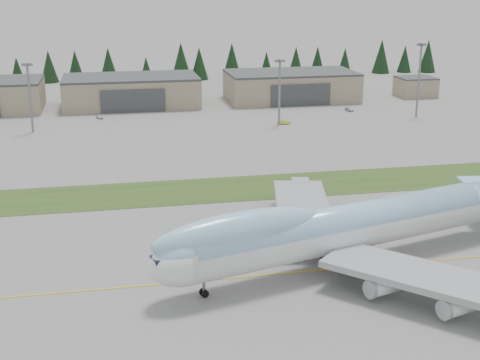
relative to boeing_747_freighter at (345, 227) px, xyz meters
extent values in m
plane|color=slate|center=(-12.76, -1.51, -6.61)|extent=(7000.00, 7000.00, 0.00)
cube|color=#2C4619|center=(-12.76, 43.49, -6.61)|extent=(400.00, 18.00, 0.08)
cube|color=gold|center=(-12.76, -1.51, -6.61)|extent=(400.00, 0.40, 0.02)
cylinder|color=white|center=(0.73, 0.21, -0.65)|extent=(57.22, 22.10, 6.68)
cylinder|color=#93CCF0|center=(-0.26, -0.07, 0.59)|extent=(53.12, 20.49, 6.17)
ellipsoid|color=white|center=(-26.97, -7.63, -0.65)|extent=(12.11, 9.34, 6.68)
ellipsoid|color=#93CCF0|center=(-26.97, -7.63, 0.59)|extent=(10.15, 7.89, 5.66)
ellipsoid|color=#93CCF0|center=(-18.07, -5.11, 2.54)|extent=(28.85, 13.18, 6.17)
cube|color=#0C1433|center=(-30.43, -8.61, 0.69)|extent=(2.85, 3.17, 1.33)
cube|color=#979B9F|center=(-1.91, 17.09, -2.50)|extent=(16.07, 32.21, 1.03)
cube|color=#979B9F|center=(7.32, -15.56, -2.50)|extent=(28.39, 29.02, 1.03)
cylinder|color=white|center=(-5.34, 11.84, -4.45)|extent=(5.84, 3.93, 2.57)
cylinder|color=white|center=(-3.10, 22.41, -4.45)|extent=(5.84, 3.93, 2.57)
cylinder|color=white|center=(1.65, -12.89, -4.45)|extent=(5.84, 3.93, 2.57)
cylinder|color=white|center=(9.10, -20.72, -4.45)|extent=(5.84, 3.93, 2.57)
cylinder|color=slate|center=(-24.00, -6.79, -5.38)|extent=(0.56, 0.56, 2.47)
cylinder|color=slate|center=(-1.59, 2.75, -5.27)|extent=(0.71, 0.71, 2.67)
cylinder|color=slate|center=(0.08, -3.18, -5.27)|extent=(0.71, 0.71, 2.67)
cylinder|color=slate|center=(3.35, 4.15, -5.27)|extent=(0.71, 0.71, 2.67)
cylinder|color=slate|center=(5.03, -1.78, -5.27)|extent=(0.71, 0.71, 2.67)
cylinder|color=black|center=(-23.89, -7.19, -6.05)|extent=(1.19, 0.65, 1.13)
cylinder|color=black|center=(-24.11, -6.39, -6.05)|extent=(1.19, 0.65, 1.13)
cylinder|color=black|center=(-1.59, 2.75, -5.99)|extent=(1.33, 0.83, 1.23)
cylinder|color=black|center=(0.08, -3.18, -5.99)|extent=(1.33, 0.83, 1.23)
cylinder|color=black|center=(3.35, 4.15, -5.99)|extent=(1.33, 0.83, 1.23)
cylinder|color=black|center=(5.03, -1.78, -5.99)|extent=(1.33, 0.83, 1.23)
cube|color=gray|center=(-27.76, 148.49, -1.61)|extent=(48.00, 26.00, 10.00)
cube|color=#373A3C|center=(-27.76, 148.49, 3.79)|extent=(48.00, 26.00, 0.80)
cube|color=#373A3C|center=(-27.76, 135.19, -2.61)|extent=(22.08, 0.60, 8.00)
cube|color=gray|center=(32.24, 148.49, -1.61)|extent=(48.00, 26.00, 10.00)
cube|color=#373A3C|center=(32.24, 148.49, 3.79)|extent=(48.00, 26.00, 0.80)
cube|color=#373A3C|center=(32.24, 135.19, -2.61)|extent=(22.08, 0.60, 8.00)
cube|color=gray|center=(82.24, 146.49, -3.11)|extent=(14.00, 12.00, 7.00)
cube|color=#373A3C|center=(82.24, 146.49, 0.69)|extent=(14.00, 12.00, 0.60)
cylinder|color=slate|center=(-59.00, 110.64, 3.35)|extent=(0.70, 0.70, 19.92)
cube|color=slate|center=(-59.00, 110.64, 13.71)|extent=(3.20, 3.20, 0.80)
cylinder|color=slate|center=(16.59, 105.98, 3.29)|extent=(0.70, 0.70, 19.81)
cube|color=slate|center=(16.59, 105.98, 13.60)|extent=(3.20, 3.20, 0.80)
cylinder|color=slate|center=(65.35, 110.03, 5.10)|extent=(0.70, 0.70, 23.43)
cube|color=slate|center=(65.35, 110.03, 17.22)|extent=(3.20, 3.20, 0.80)
imported|color=silver|center=(-39.32, 126.94, -6.61)|extent=(2.81, 3.48, 1.11)
imported|color=#C5D836|center=(18.35, 106.66, -6.61)|extent=(4.10, 1.52, 1.34)
imported|color=#A6A5AA|center=(46.33, 122.90, -6.61)|extent=(2.51, 4.10, 1.11)
cone|color=black|center=(-74.62, 212.89, -0.91)|extent=(6.39, 6.39, 11.40)
cone|color=black|center=(-60.85, 211.38, 0.49)|extent=(7.95, 7.95, 14.19)
cone|color=black|center=(-49.56, 213.06, 0.28)|extent=(7.72, 7.72, 13.78)
cone|color=black|center=(-35.01, 211.22, 0.84)|extent=(8.34, 8.34, 14.90)
cone|color=black|center=(-18.53, 207.72, -1.21)|extent=(6.05, 6.05, 10.80)
cone|color=black|center=(-2.90, 206.62, 1.86)|extent=(9.49, 9.49, 16.95)
cone|color=black|center=(5.42, 207.25, 0.69)|extent=(8.18, 8.18, 14.60)
cone|color=black|center=(21.81, 214.44, 1.16)|extent=(8.71, 8.71, 15.54)
cone|color=black|center=(38.35, 213.86, -0.99)|extent=(6.30, 6.30, 11.24)
cone|color=black|center=(51.29, 208.75, 0.29)|extent=(7.73, 7.73, 13.80)
cone|color=black|center=(62.71, 211.39, 0.15)|extent=(7.57, 7.57, 13.51)
cone|color=black|center=(75.51, 208.95, -0.20)|extent=(7.18, 7.18, 12.82)
cone|color=black|center=(94.96, 211.40, 1.50)|extent=(9.08, 9.08, 16.22)
cone|color=black|center=(107.22, 211.50, -0.11)|extent=(7.28, 7.28, 13.01)
cone|color=black|center=(118.40, 209.69, 1.20)|extent=(8.74, 8.74, 15.61)
camera|label=1|loc=(-36.31, -95.29, 38.68)|focal=50.00mm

